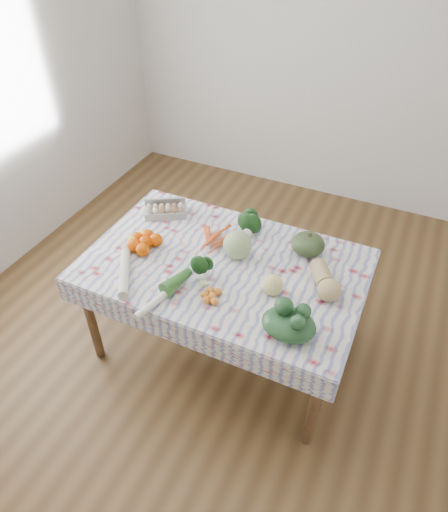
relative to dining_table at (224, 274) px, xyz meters
The scene contains 17 objects.
ground 0.68m from the dining_table, ahead, with size 4.50×4.50×0.00m, color #50361B.
wall_back 2.36m from the dining_table, 90.00° to the left, with size 4.00×0.04×2.80m, color silver.
dining_table is the anchor object (origin of this frame).
tablecloth 0.08m from the dining_table, ahead, with size 1.66×1.06×0.01m, color silver.
egg_carton 0.64m from the dining_table, 154.20° to the left, with size 0.28×0.11×0.07m, color #A4A49F.
carrot_bunch 0.25m from the dining_table, 132.18° to the left, with size 0.23×0.21×0.04m, color #DB511F.
kale_bunch 0.37m from the dining_table, 85.32° to the left, with size 0.16×0.14×0.14m, color #163A14.
kabocha_squash 0.54m from the dining_table, 36.29° to the left, with size 0.20×0.20×0.13m, color #354925.
cabbage 0.20m from the dining_table, 65.94° to the left, with size 0.17×0.17×0.17m, color #98B473.
butternut_squash 0.62m from the dining_table, ahead, with size 0.13×0.28×0.13m, color tan.
orange_cluster 0.53m from the dining_table, behind, with size 0.27×0.27×0.09m, color #EA4E00.
broccoli 0.23m from the dining_table, 112.90° to the right, with size 0.13×0.13×0.09m, color #164114.
mandarin_cluster 0.32m from the dining_table, 77.32° to the right, with size 0.15×0.15×0.05m, color orange.
grapefruit 0.39m from the dining_table, 17.91° to the right, with size 0.12×0.12×0.12m, color #EAD97B.
spinach_bag 0.64m from the dining_table, 33.70° to the right, with size 0.28×0.22×0.12m, color #18371C.
daikon 0.60m from the dining_table, 143.98° to the right, with size 0.06×0.06×0.40m, color silver.
leek 0.45m from the dining_table, 114.00° to the right, with size 0.05×0.05×0.41m, color white.
Camera 1 is at (0.87, -1.86, 2.57)m, focal length 32.00 mm.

